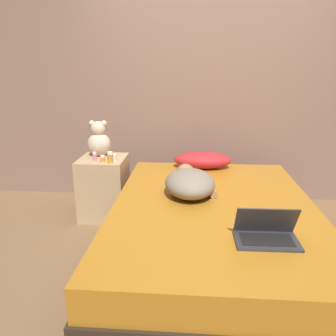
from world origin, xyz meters
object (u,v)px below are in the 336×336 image
Objects in this scene: bottle_pink at (95,156)px; bottle_clear at (114,158)px; bottle_amber at (110,158)px; laptop at (266,233)px; bottle_orange at (103,159)px; person_lying at (190,182)px; pillow at (203,160)px; teddy_bear at (99,140)px.

bottle_pink is 1.19× the size of bottle_clear.
bottle_clear is (0.18, 0.00, -0.01)m from bottle_pink.
bottle_clear is at bearing 71.00° from bottle_amber.
bottle_clear is at bearing 0.46° from bottle_pink.
laptop is 1.68m from bottle_orange.
bottle_orange is 0.56× the size of bottle_amber.
person_lying is 11.58× the size of bottle_orange.
bottle_pink is (-1.33, 1.14, 0.11)m from laptop.
laptop is 3.54× the size of bottle_amber.
laptop is at bearing -64.96° from person_lying.
person_lying is 9.60× the size of bottle_clear.
laptop is 5.29× the size of bottle_clear.
bottle_pink is (-1.00, -0.24, 0.08)m from pillow.
bottle_pink reaches higher than bottle_clear.
bottle_pink is at bearing -166.50° from pillow.
bottle_amber reaches higher than laptop.
laptop reaches higher than bottle_clear.
bottle_orange is (-1.24, 1.12, 0.10)m from laptop.
teddy_bear is (-0.89, 0.65, 0.17)m from person_lying.
bottle_amber reaches higher than bottle_pink.
bottle_orange is 0.83× the size of bottle_clear.
bottle_amber is (0.08, -0.03, 0.02)m from bottle_orange.
bottle_pink reaches higher than bottle_orange.
person_lying is at bearing -99.48° from pillow.
pillow is 5.51× the size of bottle_amber.
person_lying is at bearing 122.06° from laptop.
bottle_orange is (0.09, -0.21, -0.12)m from teddy_bear.
laptop is 1.62m from bottle_clear.
pillow is at bearing 72.66° from person_lying.
teddy_bear reaches higher than bottle_pink.
teddy_bear is (-1.33, 1.33, 0.22)m from laptop.
laptop is at bearing -45.01° from teddy_bear.
teddy_bear reaches higher than pillow.
bottle_clear is (-0.70, 0.46, 0.06)m from person_lying.
teddy_bear is 0.22m from bottle_pink.
pillow is 1.42m from laptop.
pillow is 1.03m from bottle_pink.
bottle_orange is (-0.92, -0.27, 0.07)m from pillow.
pillow is 6.89× the size of bottle_pink.
person_lying is 6.43× the size of bottle_amber.
pillow is 0.85m from bottle_clear.
bottle_clear reaches higher than pillow.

